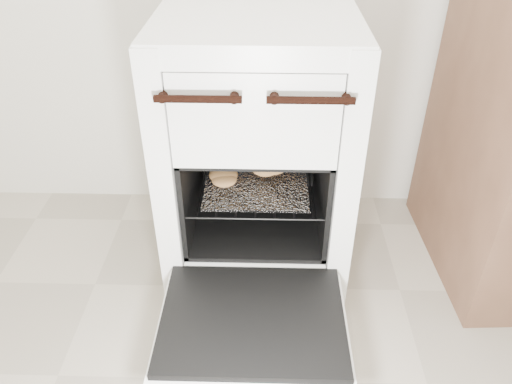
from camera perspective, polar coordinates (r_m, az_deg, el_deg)
stove at (r=1.54m, az=0.13°, el=4.17°), size 0.54×0.60×0.83m
oven_door at (r=1.33m, az=-0.39°, el=-14.51°), size 0.49×0.38×0.03m
oven_rack at (r=1.52m, az=0.07°, el=1.06°), size 0.39×0.38×0.01m
foil_sheet at (r=1.50m, az=0.05°, el=0.85°), size 0.31×0.27×0.01m
baked_rolls at (r=1.53m, az=-0.42°, el=2.57°), size 0.28×0.19×0.05m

